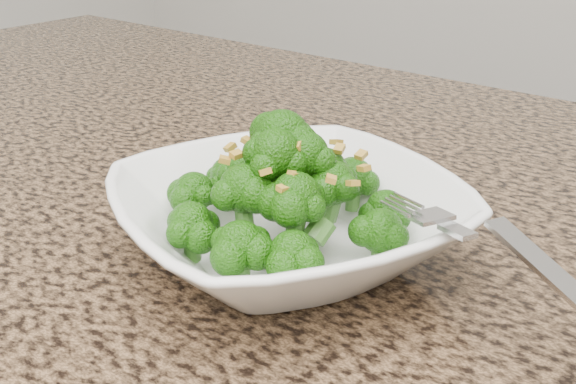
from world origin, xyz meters
The scene contains 5 objects.
granite_counter centered at (0.00, 0.30, 0.89)m, with size 1.64×1.04×0.03m, color brown.
bowl centered at (0.09, 0.31, 0.93)m, with size 0.23×0.23×0.06m, color white.
broccoli_pile centered at (0.09, 0.31, 0.99)m, with size 0.20×0.20×0.06m, color #1E5F0A, non-canonical shape.
garlic_topping centered at (0.09, 0.31, 1.02)m, with size 0.12×0.12×0.01m, color gold, non-canonical shape.
fork centered at (0.22, 0.31, 0.96)m, with size 0.19×0.03×0.01m, color silver, non-canonical shape.
Camera 1 is at (0.37, -0.03, 1.14)m, focal length 45.00 mm.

